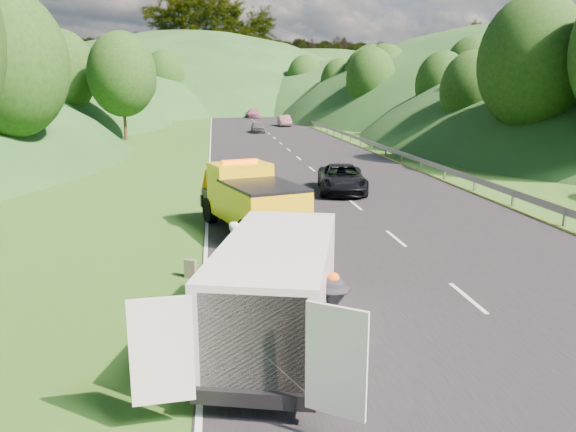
{
  "coord_description": "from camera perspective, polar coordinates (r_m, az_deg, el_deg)",
  "views": [
    {
      "loc": [
        -3.51,
        -15.18,
        5.44
      ],
      "look_at": [
        -1.17,
        2.63,
        1.3
      ],
      "focal_mm": 35.0,
      "sensor_mm": 36.0,
      "label": 1
    }
  ],
  "objects": [
    {
      "name": "dist_car_d",
      "position": [
        126.58,
        -3.52,
        10.48
      ],
      "size": [
        1.57,
        3.91,
        1.33
      ],
      "primitive_type": "imported",
      "color": "gray",
      "rests_on": "ground"
    },
    {
      "name": "spare_tire",
      "position": [
        11.48,
        4.34,
        -15.33
      ],
      "size": [
        0.66,
        0.66,
        0.2
      ],
      "primitive_type": "cylinder",
      "color": "black",
      "rests_on": "ground"
    },
    {
      "name": "suitcase",
      "position": [
        16.68,
        -9.86,
        -5.27
      ],
      "size": [
        0.38,
        0.31,
        0.54
      ],
      "primitive_type": "cube",
      "rotation": [
        0.0,
        0.0,
        -0.4
      ],
      "color": "#585742",
      "rests_on": "ground"
    },
    {
      "name": "dist_car_a",
      "position": [
        69.29,
        -3.08,
        8.45
      ],
      "size": [
        1.57,
        3.91,
        1.33
      ],
      "primitive_type": "imported",
      "color": "#414346",
      "rests_on": "ground"
    },
    {
      "name": "tree_line_right",
      "position": [
        79.9,
        12.07,
        8.78
      ],
      "size": [
        14.0,
        140.0,
        14.0
      ],
      "primitive_type": null,
      "color": "#2B4F17",
      "rests_on": "ground"
    },
    {
      "name": "tree_line_left",
      "position": [
        76.95,
        -19.26,
        8.2
      ],
      "size": [
        14.0,
        140.0,
        14.0
      ],
      "primitive_type": null,
      "color": "#2B4F17",
      "rests_on": "ground"
    },
    {
      "name": "woman",
      "position": [
        16.48,
        -5.26,
        -6.36
      ],
      "size": [
        0.48,
        0.64,
        1.69
      ],
      "primitive_type": "imported",
      "rotation": [
        0.0,
        0.0,
        1.63
      ],
      "color": "silver",
      "rests_on": "ground"
    },
    {
      "name": "worker",
      "position": [
        11.63,
        4.48,
        -14.95
      ],
      "size": [
        1.3,
        0.89,
        1.85
      ],
      "primitive_type": "imported",
      "rotation": [
        0.0,
        0.0,
        -0.18
      ],
      "color": "black",
      "rests_on": "ground"
    },
    {
      "name": "ground",
      "position": [
        16.5,
        5.27,
        -6.33
      ],
      "size": [
        320.0,
        320.0,
        0.0
      ],
      "primitive_type": "plane",
      "color": "#38661E",
      "rests_on": "ground"
    },
    {
      "name": "road_surface",
      "position": [
        55.83,
        -0.74,
        7.39
      ],
      "size": [
        14.0,
        200.0,
        0.02
      ],
      "primitive_type": "cube",
      "color": "black",
      "rests_on": "ground"
    },
    {
      "name": "tow_truck",
      "position": [
        21.46,
        -3.8,
        1.8
      ],
      "size": [
        3.99,
        6.54,
        2.65
      ],
      "rotation": [
        0.0,
        0.0,
        0.31
      ],
      "color": "black",
      "rests_on": "ground"
    },
    {
      "name": "passing_suv",
      "position": [
        29.81,
        5.47,
        2.4
      ],
      "size": [
        3.12,
        5.48,
        1.44
      ],
      "primitive_type": "imported",
      "rotation": [
        0.0,
        0.0,
        -0.15
      ],
      "color": "black",
      "rests_on": "ground"
    },
    {
      "name": "dist_car_c",
      "position": [
        103.03,
        -3.51,
        9.92
      ],
      "size": [
        2.2,
        5.4,
        1.57
      ],
      "primitive_type": "imported",
      "color": "#A5526F",
      "rests_on": "ground"
    },
    {
      "name": "white_van",
      "position": [
        11.91,
        -1.04,
        -7.14
      ],
      "size": [
        4.46,
        7.19,
        2.38
      ],
      "rotation": [
        0.0,
        0.0,
        -0.26
      ],
      "color": "black",
      "rests_on": "ground"
    },
    {
      "name": "hills_backdrop",
      "position": [
        150.31,
        -3.71,
        10.87
      ],
      "size": [
        201.0,
        288.6,
        44.0
      ],
      "primitive_type": null,
      "color": "#2D5B23",
      "rests_on": "ground"
    },
    {
      "name": "dist_car_b",
      "position": [
        80.93,
        -0.36,
        9.12
      ],
      "size": [
        1.61,
        4.61,
        1.52
      ],
      "primitive_type": "imported",
      "color": "brown",
      "rests_on": "ground"
    },
    {
      "name": "child",
      "position": [
        16.26,
        -2.48,
        -6.58
      ],
      "size": [
        0.63,
        0.57,
        1.08
      ],
      "primitive_type": "imported",
      "rotation": [
        0.0,
        0.0,
        -0.37
      ],
      "color": "#D5C672",
      "rests_on": "ground"
    },
    {
      "name": "guardrail",
      "position": [
        69.29,
        4.1,
        8.43
      ],
      "size": [
        0.06,
        140.0,
        1.52
      ],
      "primitive_type": "cube",
      "color": "gray",
      "rests_on": "ground"
    }
  ]
}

